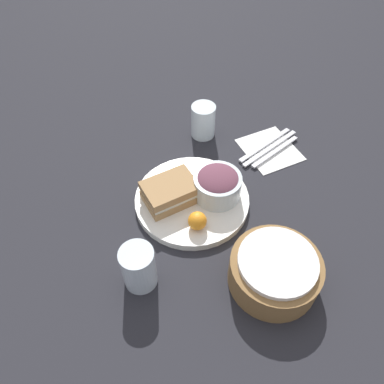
{
  "coord_description": "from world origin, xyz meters",
  "views": [
    {
      "loc": [
        0.24,
        0.51,
        0.71
      ],
      "look_at": [
        0.0,
        0.0,
        0.04
      ],
      "focal_mm": 35.0,
      "sensor_mm": 36.0,
      "label": 1
    }
  ],
  "objects_px": {
    "sandwich": "(170,192)",
    "dressing_cup": "(195,170)",
    "salad_bowl": "(217,184)",
    "drink_glass": "(139,267)",
    "spoon": "(275,152)",
    "bread_basket": "(275,271)",
    "plate": "(192,200)",
    "fork": "(265,145)",
    "knife": "(270,148)",
    "water_glass": "(203,121)"
  },
  "relations": [
    {
      "from": "drink_glass",
      "to": "knife",
      "type": "height_order",
      "value": "drink_glass"
    },
    {
      "from": "fork",
      "to": "water_glass",
      "type": "height_order",
      "value": "water_glass"
    },
    {
      "from": "plate",
      "to": "water_glass",
      "type": "xyz_separation_m",
      "value": [
        -0.13,
        -0.21,
        0.04
      ]
    },
    {
      "from": "sandwich",
      "to": "drink_glass",
      "type": "bearing_deg",
      "value": 49.46
    },
    {
      "from": "sandwich",
      "to": "salad_bowl",
      "type": "xyz_separation_m",
      "value": [
        -0.11,
        0.03,
        0.01
      ]
    },
    {
      "from": "drink_glass",
      "to": "water_glass",
      "type": "distance_m",
      "value": 0.47
    },
    {
      "from": "fork",
      "to": "knife",
      "type": "relative_size",
      "value": 0.95
    },
    {
      "from": "dressing_cup",
      "to": "knife",
      "type": "relative_size",
      "value": 0.29
    },
    {
      "from": "bread_basket",
      "to": "spoon",
      "type": "xyz_separation_m",
      "value": [
        -0.22,
        -0.31,
        -0.03
      ]
    },
    {
      "from": "sandwich",
      "to": "drink_glass",
      "type": "xyz_separation_m",
      "value": [
        0.13,
        0.16,
        0.01
      ]
    },
    {
      "from": "plate",
      "to": "bread_basket",
      "type": "relative_size",
      "value": 1.5
    },
    {
      "from": "knife",
      "to": "water_glass",
      "type": "bearing_deg",
      "value": 119.32
    },
    {
      "from": "sandwich",
      "to": "dressing_cup",
      "type": "xyz_separation_m",
      "value": [
        -0.09,
        -0.05,
        -0.01
      ]
    },
    {
      "from": "dressing_cup",
      "to": "bread_basket",
      "type": "height_order",
      "value": "bread_basket"
    },
    {
      "from": "sandwich",
      "to": "plate",
      "type": "bearing_deg",
      "value": 160.65
    },
    {
      "from": "dressing_cup",
      "to": "knife",
      "type": "distance_m",
      "value": 0.23
    },
    {
      "from": "salad_bowl",
      "to": "dressing_cup",
      "type": "relative_size",
      "value": 1.91
    },
    {
      "from": "salad_bowl",
      "to": "dressing_cup",
      "type": "distance_m",
      "value": 0.09
    },
    {
      "from": "dressing_cup",
      "to": "drink_glass",
      "type": "xyz_separation_m",
      "value": [
        0.22,
        0.21,
        0.02
      ]
    },
    {
      "from": "spoon",
      "to": "fork",
      "type": "bearing_deg",
      "value": 90.0
    },
    {
      "from": "bread_basket",
      "to": "spoon",
      "type": "distance_m",
      "value": 0.38
    },
    {
      "from": "knife",
      "to": "spoon",
      "type": "distance_m",
      "value": 0.02
    },
    {
      "from": "plate",
      "to": "drink_glass",
      "type": "xyz_separation_m",
      "value": [
        0.18,
        0.14,
        0.04
      ]
    },
    {
      "from": "knife",
      "to": "water_glass",
      "type": "height_order",
      "value": "water_glass"
    },
    {
      "from": "bread_basket",
      "to": "spoon",
      "type": "relative_size",
      "value": 1.04
    },
    {
      "from": "salad_bowl",
      "to": "sandwich",
      "type": "bearing_deg",
      "value": -17.16
    },
    {
      "from": "bread_basket",
      "to": "spoon",
      "type": "height_order",
      "value": "bread_basket"
    },
    {
      "from": "plate",
      "to": "dressing_cup",
      "type": "distance_m",
      "value": 0.08
    },
    {
      "from": "salad_bowl",
      "to": "spoon",
      "type": "relative_size",
      "value": 0.64
    },
    {
      "from": "dressing_cup",
      "to": "water_glass",
      "type": "distance_m",
      "value": 0.18
    },
    {
      "from": "dressing_cup",
      "to": "fork",
      "type": "height_order",
      "value": "dressing_cup"
    },
    {
      "from": "salad_bowl",
      "to": "fork",
      "type": "bearing_deg",
      "value": -152.5
    },
    {
      "from": "salad_bowl",
      "to": "fork",
      "type": "height_order",
      "value": "salad_bowl"
    },
    {
      "from": "fork",
      "to": "plate",
      "type": "bearing_deg",
      "value": -176.34
    },
    {
      "from": "bread_basket",
      "to": "fork",
      "type": "relative_size",
      "value": 0.93
    },
    {
      "from": "plate",
      "to": "dressing_cup",
      "type": "height_order",
      "value": "dressing_cup"
    },
    {
      "from": "dressing_cup",
      "to": "plate",
      "type": "bearing_deg",
      "value": 59.88
    },
    {
      "from": "sandwich",
      "to": "bread_basket",
      "type": "relative_size",
      "value": 0.69
    },
    {
      "from": "spoon",
      "to": "bread_basket",
      "type": "bearing_deg",
      "value": -139.95
    },
    {
      "from": "water_glass",
      "to": "spoon",
      "type": "bearing_deg",
      "value": 132.41
    },
    {
      "from": "sandwich",
      "to": "fork",
      "type": "xyz_separation_m",
      "value": [
        -0.31,
        -0.08,
        -0.04
      ]
    },
    {
      "from": "spoon",
      "to": "water_glass",
      "type": "distance_m",
      "value": 0.21
    },
    {
      "from": "salad_bowl",
      "to": "dressing_cup",
      "type": "bearing_deg",
      "value": -76.56
    },
    {
      "from": "sandwich",
      "to": "knife",
      "type": "relative_size",
      "value": 0.61
    },
    {
      "from": "dressing_cup",
      "to": "bread_basket",
      "type": "xyz_separation_m",
      "value": [
        -0.02,
        0.32,
        0.01
      ]
    },
    {
      "from": "salad_bowl",
      "to": "bread_basket",
      "type": "xyz_separation_m",
      "value": [
        -0.0,
        0.24,
        -0.02
      ]
    },
    {
      "from": "salad_bowl",
      "to": "fork",
      "type": "relative_size",
      "value": 0.58
    },
    {
      "from": "salad_bowl",
      "to": "bread_basket",
      "type": "bearing_deg",
      "value": 90.62
    },
    {
      "from": "plate",
      "to": "drink_glass",
      "type": "height_order",
      "value": "drink_glass"
    },
    {
      "from": "salad_bowl",
      "to": "drink_glass",
      "type": "relative_size",
      "value": 1.09
    }
  ]
}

